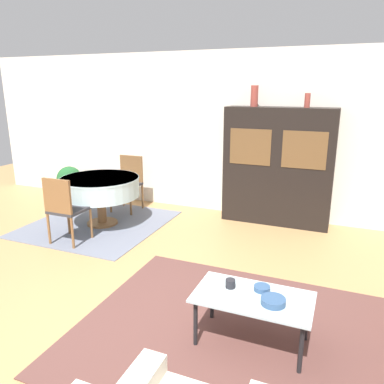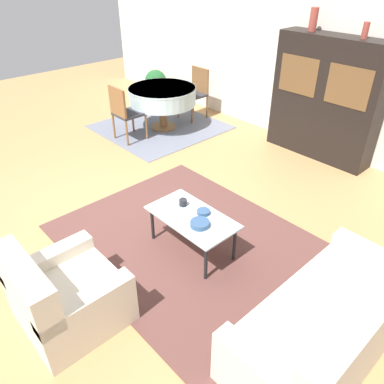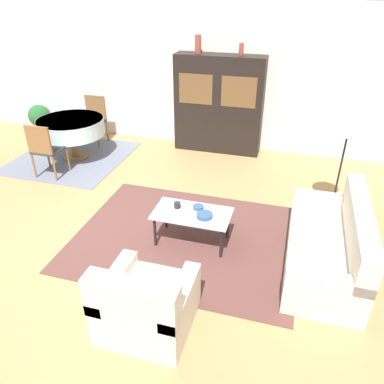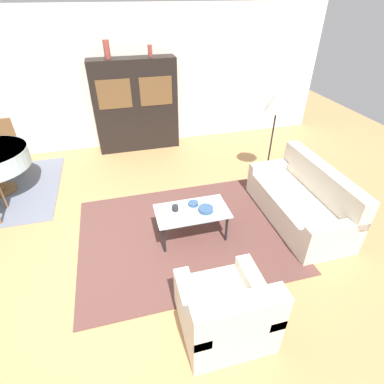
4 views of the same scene
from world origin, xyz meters
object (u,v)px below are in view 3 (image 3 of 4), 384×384
Objects in this scene: dining_table at (71,127)px; coffee_table at (192,216)px; bowl at (205,215)px; potted_plant at (40,118)px; display_cabinet at (219,105)px; floor_lamp at (350,124)px; couch at (330,246)px; vase_short at (241,49)px; dining_chair_near at (45,147)px; dining_chair_far at (94,117)px; vase_tall at (198,44)px; cup at (177,205)px; armchair at (145,305)px; bowl_small at (198,207)px.

coffee_table is at bearing -33.79° from dining_table.
potted_plant is (-4.44, 2.90, -0.10)m from bowl.
display_cabinet is 2.79× the size of potted_plant.
floor_lamp is (4.66, -0.67, 0.75)m from dining_table.
potted_plant is (-3.90, -0.24, -0.54)m from display_cabinet.
couch is 4.97m from dining_table.
couch is at bearing -61.79° from vase_short.
bowl is at bearing -140.64° from floor_lamp.
vase_short reaches higher than dining_chair_near.
dining_chair_far is (-4.56, 2.78, 0.25)m from couch.
vase_tall is at bearing -171.18° from dining_chair_far.
cup is (-0.21, 0.06, 0.09)m from coffee_table.
armchair is at bearing -83.54° from cup.
vase_short is at bearing 3.28° from potted_plant.
vase_tall reaches higher than armchair.
dining_chair_near is 1.65m from dining_chair_far.
display_cabinet is 3.03m from bowl_small.
dining_table is at bearing 148.30° from bowl_small.
dining_chair_far is (-2.84, 4.21, 0.25)m from armchair.
floor_lamp is at bearing 162.14° from dining_chair_far.
floor_lamp reaches higher than coffee_table.
bowl_small is at bearing 84.97° from couch.
floor_lamp is (0.10, 1.28, 1.06)m from couch.
dining_chair_near is at bearing -90.00° from dining_table.
dining_chair_near reaches higher than bowl.
vase_tall is at bearing 38.27° from couch.
bowl_small is (0.05, 0.12, 0.07)m from coffee_table.
dining_chair_near is 4.73m from floor_lamp.
dining_chair_near reaches higher than cup.
armchair reaches higher than potted_plant.
cup is (0.15, -3.02, -0.43)m from display_cabinet.
couch is at bearing -2.69° from cup.
couch is 2.72× the size of potted_plant.
couch is 1.67m from floor_lamp.
bowl is 0.30× the size of potted_plant.
coffee_table is 1.49× the size of potted_plant.
floor_lamp reaches higher than potted_plant.
display_cabinet is 2.79m from dining_table.
vase_tall reaches higher than bowl_small.
vase_short is at bearing 90.86° from bowl_small.
vase_tall is at bearing 104.19° from coffee_table.
vase_short reaches higher than display_cabinet.
display_cabinet is 1.15m from vase_tall.
dining_chair_far is at bearing 58.60° from couch.
bowl is at bearing 137.44° from dining_chair_far.
armchair is at bearing -49.97° from dining_table.
floor_lamp is 6.32m from potted_plant.
dining_chair_far is at bearing 134.77° from cup.
vase_short reaches higher than bowl_small.
coffee_table is 1.03× the size of dining_chair_far.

